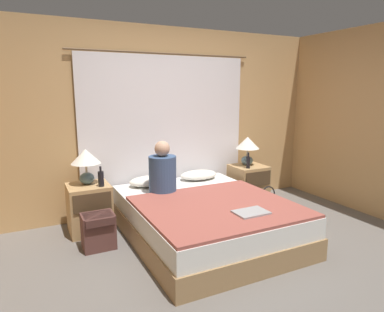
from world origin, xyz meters
The scene contains 17 objects.
ground_plane centered at (0.00, 0.00, 0.00)m, with size 16.00×16.00×0.00m, color #66605B.
wall_back centered at (0.00, 1.78, 1.25)m, with size 4.81×0.06×2.50m.
curtain_panel centered at (0.00, 1.72, 1.07)m, with size 2.57×0.02×2.15m.
bed centered at (0.00, 0.62, 0.22)m, with size 1.64×2.09×0.45m.
nightstand_left centered at (-1.15, 1.37, 0.29)m, with size 0.48×0.47×0.58m.
nightstand_right centered at (1.15, 1.37, 0.29)m, with size 0.48×0.47×0.58m.
lamp_left centered at (-1.15, 1.42, 0.87)m, with size 0.34×0.34×0.42m.
lamp_right centered at (1.15, 1.42, 0.87)m, with size 0.34×0.34×0.42m.
pillow_left centered at (-0.36, 1.45, 0.51)m, with size 0.53×0.35×0.12m.
pillow_right centered at (0.36, 1.45, 0.51)m, with size 0.53×0.35×0.12m.
blanket_on_bed centered at (0.00, 0.33, 0.46)m, with size 1.58×1.44×0.03m.
person_left_in_bed centered at (-0.32, 1.08, 0.71)m, with size 0.33×0.33×0.63m.
beer_bottle_on_left_stand centered at (-1.02, 1.24, 0.67)m, with size 0.07×0.07×0.24m.
beer_bottle_on_right_stand centered at (1.04, 1.24, 0.67)m, with size 0.06×0.06×0.23m.
laptop_on_bed centered at (0.17, -0.03, 0.49)m, with size 0.33×0.23×0.02m.
backpack_on_floor centered at (-1.15, 0.88, 0.22)m, with size 0.33×0.29×0.38m.
handbag_on_floor centered at (1.15, 0.91, 0.12)m, with size 0.32×0.19×0.38m.
Camera 1 is at (-1.78, -2.63, 1.68)m, focal length 32.00 mm.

